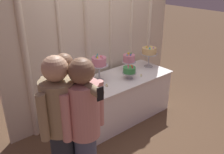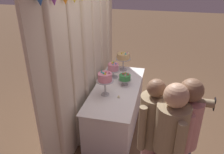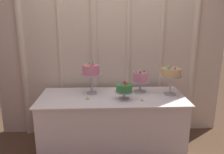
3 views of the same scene
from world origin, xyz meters
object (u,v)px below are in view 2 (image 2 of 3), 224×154
object	(u,v)px
guest_girl_blue_dress	(169,148)
guest_man_dark_suit	(183,140)
tealight_near_left	(130,79)
cake_display_rightmost	(123,57)
tealight_far_left	(118,97)
cake_display_midright	(113,68)
cake_table	(117,106)
cake_display_leftmost	(105,78)
guest_man_pink_jacket	(152,137)
cake_display_midleft	(125,78)

from	to	relation	value
guest_girl_blue_dress	guest_man_dark_suit	world-z (taller)	guest_girl_blue_dress
tealight_near_left	guest_girl_blue_dress	size ratio (longest dim) A/B	0.03
cake_display_rightmost	tealight_far_left	xyz separation A→B (m)	(-1.08, -0.13, -0.28)
tealight_near_left	cake_display_midright	bearing A→B (deg)	85.00
cake_table	cake_display_midright	xyz separation A→B (m)	(0.39, 0.15, 0.57)
guest_man_dark_suit	cake_display_rightmost	bearing A→B (deg)	26.92
guest_girl_blue_dress	cake_table	bearing A→B (deg)	30.46
cake_display_leftmost	tealight_near_left	distance (m)	0.76
cake_display_midright	tealight_near_left	world-z (taller)	cake_display_midright
tealight_far_left	cake_table	bearing A→B (deg)	17.32
guest_girl_blue_dress	guest_man_dark_suit	size ratio (longest dim) A/B	1.01
cake_display_midright	cake_display_rightmost	size ratio (longest dim) A/B	0.78
tealight_far_left	guest_girl_blue_dress	world-z (taller)	guest_girl_blue_dress
cake_display_rightmost	tealight_far_left	distance (m)	1.12
guest_girl_blue_dress	tealight_far_left	bearing A→B (deg)	33.43
cake_table	tealight_near_left	xyz separation A→B (m)	(0.36, -0.17, 0.38)
cake_display_rightmost	guest_man_pink_jacket	size ratio (longest dim) A/B	0.25
cake_table	tealight_near_left	distance (m)	0.55
cake_display_midleft	cake_display_leftmost	bearing A→B (deg)	149.17
cake_table	cake_display_leftmost	distance (m)	0.74
guest_girl_blue_dress	guest_man_pink_jacket	bearing A→B (deg)	45.52
tealight_near_left	guest_girl_blue_dress	xyz separation A→B (m)	(-1.87, -0.71, 0.20)
cake_display_leftmost	cake_display_midleft	distance (m)	0.51
cake_display_midright	guest_man_dark_suit	xyz separation A→B (m)	(-1.72, -1.18, 0.00)
cake_display_rightmost	tealight_far_left	size ratio (longest dim) A/B	8.83
cake_display_midright	tealight_near_left	xyz separation A→B (m)	(-0.03, -0.33, -0.19)
cake_display_leftmost	tealight_far_left	bearing A→B (deg)	-99.98
cake_display_midleft	guest_man_dark_suit	bearing A→B (deg)	-148.19
tealight_far_left	cake_display_midleft	bearing A→B (deg)	-2.09
cake_table	cake_display_leftmost	bearing A→B (deg)	153.61
cake_display_rightmost	guest_girl_blue_dress	bearing A→B (deg)	-157.92
tealight_near_left	cake_display_rightmost	bearing A→B (deg)	27.29
cake_display_leftmost	tealight_near_left	world-z (taller)	cake_display_leftmost
cake_display_midleft	cake_display_rightmost	size ratio (longest dim) A/B	0.59
tealight_far_left	guest_man_dark_suit	xyz separation A→B (m)	(-1.02, -0.94, 0.19)
cake_table	tealight_near_left	size ratio (longest dim) A/B	43.00
tealight_far_left	tealight_near_left	world-z (taller)	tealight_far_left
cake_display_leftmost	guest_man_dark_suit	distance (m)	1.58
cake_display_leftmost	tealight_near_left	bearing A→B (deg)	-26.11
tealight_near_left	guest_man_dark_suit	world-z (taller)	guest_man_dark_suit
guest_man_dark_suit	cake_display_leftmost	bearing A→B (deg)	47.61
tealight_far_left	guest_man_pink_jacket	world-z (taller)	guest_man_pink_jacket
guest_man_pink_jacket	guest_man_dark_suit	world-z (taller)	guest_man_dark_suit
cake_table	guest_girl_blue_dress	world-z (taller)	guest_girl_blue_dress
cake_table	cake_display_leftmost	world-z (taller)	cake_display_leftmost
tealight_far_left	guest_girl_blue_dress	size ratio (longest dim) A/B	0.03
guest_man_pink_jacket	guest_man_dark_suit	xyz separation A→B (m)	(-0.02, -0.34, 0.04)
cake_display_rightmost	tealight_far_left	world-z (taller)	cake_display_rightmost
cake_display_leftmost	cake_display_midright	world-z (taller)	cake_display_leftmost
cake_display_midleft	guest_girl_blue_dress	size ratio (longest dim) A/B	0.14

